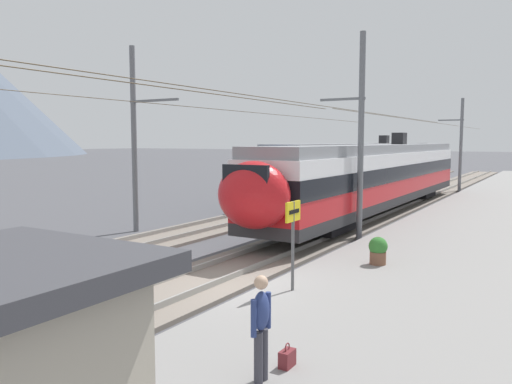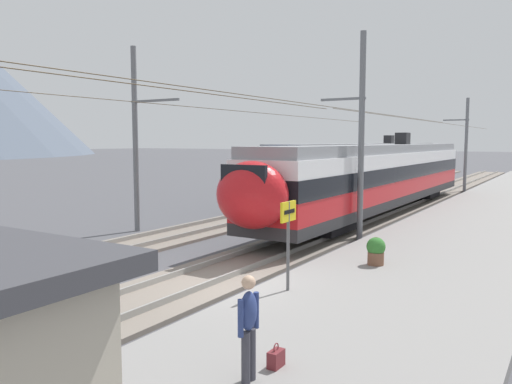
{
  "view_description": "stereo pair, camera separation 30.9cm",
  "coord_description": "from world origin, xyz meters",
  "px_view_note": "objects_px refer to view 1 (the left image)",
  "views": [
    {
      "loc": [
        -11.1,
        -7.63,
        4.04
      ],
      "look_at": [
        6.22,
        2.87,
        2.01
      ],
      "focal_mm": 35.76,
      "sensor_mm": 36.0,
      "label": 1
    },
    {
      "loc": [
        -10.94,
        -7.89,
        4.04
      ],
      "look_at": [
        6.22,
        2.87,
        2.01
      ],
      "focal_mm": 35.76,
      "sensor_mm": 36.0,
      "label": 2
    }
  ],
  "objects_px": {
    "catenary_mast_east": "(459,143)",
    "catenary_mast_far_side": "(137,137)",
    "catenary_mast_mid": "(358,135)",
    "train_far_track": "(364,163)",
    "train_near_platform": "(376,175)",
    "passenger_walking": "(261,323)",
    "potted_plant_platform_edge": "(378,249)",
    "handbag_beside_passenger": "(287,358)",
    "platform_sign": "(293,225)"
  },
  "relations": [
    {
      "from": "catenary_mast_east",
      "to": "catenary_mast_far_side",
      "type": "distance_m",
      "value": 27.75
    },
    {
      "from": "catenary_mast_mid",
      "to": "train_far_track",
      "type": "bearing_deg",
      "value": 18.56
    },
    {
      "from": "train_near_platform",
      "to": "catenary_mast_east",
      "type": "relative_size",
      "value": 0.61
    },
    {
      "from": "train_near_platform",
      "to": "train_far_track",
      "type": "height_order",
      "value": "same"
    },
    {
      "from": "train_near_platform",
      "to": "train_far_track",
      "type": "relative_size",
      "value": 0.83
    },
    {
      "from": "catenary_mast_mid",
      "to": "passenger_walking",
      "type": "distance_m",
      "value": 13.98
    },
    {
      "from": "catenary_mast_mid",
      "to": "potted_plant_platform_edge",
      "type": "relative_size",
      "value": 52.41
    },
    {
      "from": "catenary_mast_east",
      "to": "catenary_mast_mid",
      "type": "bearing_deg",
      "value": -179.97
    },
    {
      "from": "catenary_mast_far_side",
      "to": "handbag_beside_passenger",
      "type": "bearing_deg",
      "value": -126.98
    },
    {
      "from": "catenary_mast_mid",
      "to": "handbag_beside_passenger",
      "type": "height_order",
      "value": "catenary_mast_mid"
    },
    {
      "from": "catenary_mast_east",
      "to": "potted_plant_platform_edge",
      "type": "distance_m",
      "value": 28.17
    },
    {
      "from": "train_far_track",
      "to": "catenary_mast_mid",
      "type": "bearing_deg",
      "value": -161.44
    },
    {
      "from": "catenary_mast_east",
      "to": "handbag_beside_passenger",
      "type": "xyz_separation_m",
      "value": [
        -35.59,
        -3.41,
        -3.41
      ]
    },
    {
      "from": "train_far_track",
      "to": "catenary_mast_mid",
      "type": "xyz_separation_m",
      "value": [
        -20.18,
        -6.78,
        2.07
      ]
    },
    {
      "from": "catenary_mast_mid",
      "to": "passenger_walking",
      "type": "height_order",
      "value": "catenary_mast_mid"
    },
    {
      "from": "passenger_walking",
      "to": "catenary_mast_far_side",
      "type": "bearing_deg",
      "value": 50.86
    },
    {
      "from": "catenary_mast_east",
      "to": "handbag_beside_passenger",
      "type": "distance_m",
      "value": 35.92
    },
    {
      "from": "catenary_mast_mid",
      "to": "catenary_mast_east",
      "type": "distance_m",
      "value": 23.02
    },
    {
      "from": "catenary_mast_mid",
      "to": "catenary_mast_far_side",
      "type": "bearing_deg",
      "value": 109.83
    },
    {
      "from": "platform_sign",
      "to": "catenary_mast_far_side",
      "type": "bearing_deg",
      "value": 62.77
    },
    {
      "from": "train_near_platform",
      "to": "passenger_walking",
      "type": "xyz_separation_m",
      "value": [
        -20.25,
        -4.81,
        -0.97
      ]
    },
    {
      "from": "platform_sign",
      "to": "catenary_mast_east",
      "type": "bearing_deg",
      "value": 2.7
    },
    {
      "from": "catenary_mast_far_side",
      "to": "train_far_track",
      "type": "bearing_deg",
      "value": -5.4
    },
    {
      "from": "catenary_mast_mid",
      "to": "platform_sign",
      "type": "height_order",
      "value": "catenary_mast_mid"
    },
    {
      "from": "train_near_platform",
      "to": "train_far_track",
      "type": "xyz_separation_m",
      "value": [
        13.17,
        5.25,
        0.01
      ]
    },
    {
      "from": "train_near_platform",
      "to": "train_far_track",
      "type": "bearing_deg",
      "value": 21.74
    },
    {
      "from": "potted_plant_platform_edge",
      "to": "catenary_mast_mid",
      "type": "bearing_deg",
      "value": 26.79
    },
    {
      "from": "train_far_track",
      "to": "handbag_beside_passenger",
      "type": "height_order",
      "value": "train_far_track"
    },
    {
      "from": "handbag_beside_passenger",
      "to": "potted_plant_platform_edge",
      "type": "xyz_separation_m",
      "value": [
        7.7,
        0.94,
        0.31
      ]
    },
    {
      "from": "train_far_track",
      "to": "potted_plant_platform_edge",
      "type": "relative_size",
      "value": 38.01
    },
    {
      "from": "train_far_track",
      "to": "catenary_mast_east",
      "type": "xyz_separation_m",
      "value": [
        2.84,
        -6.76,
        1.64
      ]
    },
    {
      "from": "train_far_track",
      "to": "platform_sign",
      "type": "relative_size",
      "value": 14.25
    },
    {
      "from": "train_near_platform",
      "to": "catenary_mast_east",
      "type": "xyz_separation_m",
      "value": [
        16.01,
        -1.51,
        1.65
      ]
    },
    {
      "from": "catenary_mast_far_side",
      "to": "platform_sign",
      "type": "bearing_deg",
      "value": -117.23
    },
    {
      "from": "passenger_walking",
      "to": "handbag_beside_passenger",
      "type": "bearing_deg",
      "value": -9.41
    },
    {
      "from": "passenger_walking",
      "to": "train_near_platform",
      "type": "bearing_deg",
      "value": 13.37
    },
    {
      "from": "handbag_beside_passenger",
      "to": "catenary_mast_east",
      "type": "bearing_deg",
      "value": 5.48
    },
    {
      "from": "catenary_mast_mid",
      "to": "potted_plant_platform_edge",
      "type": "distance_m",
      "value": 6.5
    },
    {
      "from": "catenary_mast_far_side",
      "to": "potted_plant_platform_edge",
      "type": "height_order",
      "value": "catenary_mast_far_side"
    },
    {
      "from": "handbag_beside_passenger",
      "to": "platform_sign",
      "type": "bearing_deg",
      "value": 25.98
    },
    {
      "from": "train_near_platform",
      "to": "passenger_walking",
      "type": "relative_size",
      "value": 15.83
    },
    {
      "from": "handbag_beside_passenger",
      "to": "passenger_walking",
      "type": "bearing_deg",
      "value": 170.59
    },
    {
      "from": "platform_sign",
      "to": "train_near_platform",
      "type": "bearing_deg",
      "value": 10.86
    },
    {
      "from": "catenary_mast_east",
      "to": "passenger_walking",
      "type": "distance_m",
      "value": 36.5
    },
    {
      "from": "catenary_mast_far_side",
      "to": "catenary_mast_mid",
      "type": "bearing_deg",
      "value": -70.17
    },
    {
      "from": "platform_sign",
      "to": "train_far_track",
      "type": "bearing_deg",
      "value": 15.99
    },
    {
      "from": "catenary_mast_mid",
      "to": "catenary_mast_far_side",
      "type": "height_order",
      "value": "catenary_mast_mid"
    },
    {
      "from": "catenary_mast_mid",
      "to": "catenary_mast_east",
      "type": "xyz_separation_m",
      "value": [
        23.02,
        0.01,
        -0.43
      ]
    },
    {
      "from": "train_near_platform",
      "to": "passenger_walking",
      "type": "height_order",
      "value": "train_near_platform"
    },
    {
      "from": "train_far_track",
      "to": "passenger_walking",
      "type": "distance_m",
      "value": 34.92
    }
  ]
}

